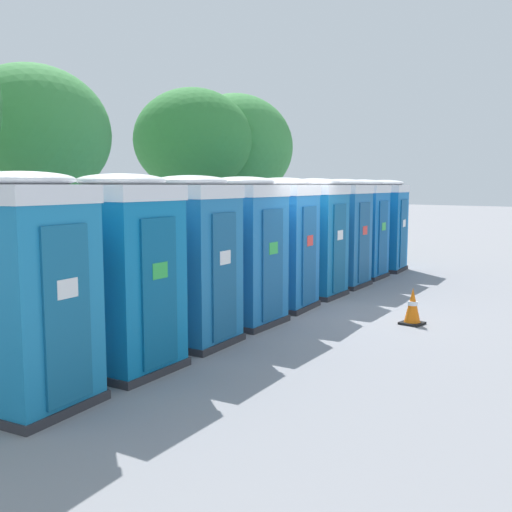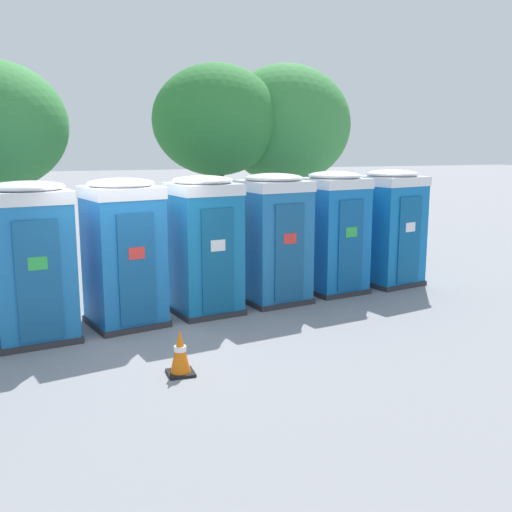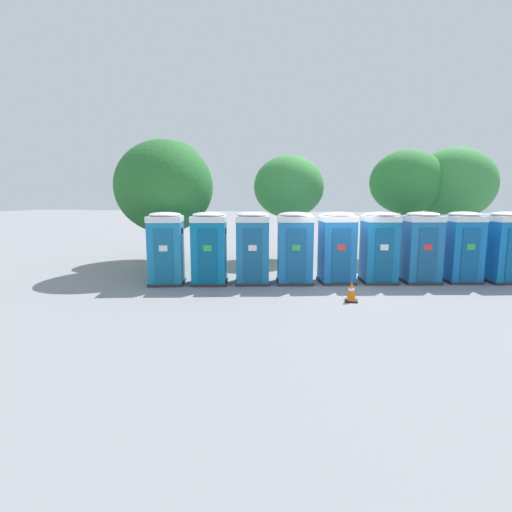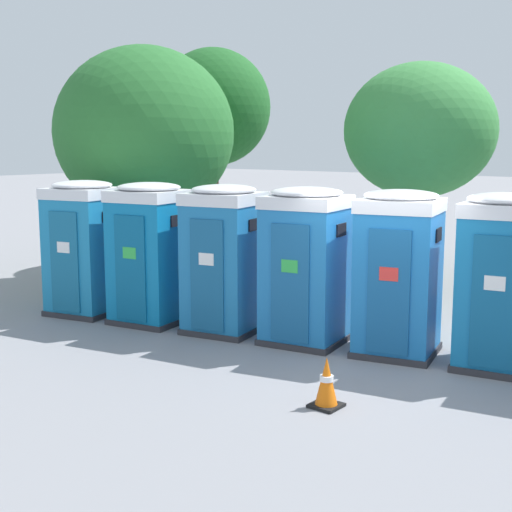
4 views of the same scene
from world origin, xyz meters
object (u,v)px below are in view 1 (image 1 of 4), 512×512
Objects in this scene: portapotty_3 at (244,250)px; portapotty_8 at (383,225)px; portapotty_1 at (124,272)px; portapotty_4 at (282,243)px; portapotty_5 at (315,237)px; portapotty_7 at (362,228)px; portapotty_6 at (341,232)px; traffic_cone at (413,307)px; street_tree_1 at (193,141)px; street_tree_0 at (235,148)px; portapotty_0 at (27,290)px; street_tree_3 at (33,135)px; portapotty_2 at (192,260)px.

portapotty_8 is (7.41, 1.51, 0.00)m from portapotty_3.
portapotty_4 is at bearing 12.69° from portapotty_1.
portapotty_5 and portapotty_7 have the same top height.
portapotty_6 reaches higher than traffic_cone.
portapotty_1 is 0.48× the size of street_tree_1.
portapotty_8 is 0.48× the size of street_tree_1.
portapotty_5 is 1.00× the size of portapotty_7.
street_tree_0 reaches higher than portapotty_1.
portapotty_7 is (1.47, 0.34, 0.00)m from portapotty_6.
portapotty_0 is 9.07m from portapotty_6.
street_tree_3 is at bearing 70.69° from portapotty_1.
portapotty_0 and portapotty_8 have the same top height.
portapotty_3 is at bearing -168.07° from portapotty_6.
street_tree_0 is 1.07× the size of street_tree_3.
portapotty_3 is at bearing -167.78° from portapotty_7.
portapotty_1 is 10.87m from street_tree_1.
traffic_cone is (-2.98, -8.76, -3.39)m from street_tree_1.
portapotty_7 is at bearing 11.82° from portapotty_4.
portapotty_1 is 1.00× the size of portapotty_3.
street_tree_1 reaches higher than portapotty_4.
portapotty_0 is 7.56m from portapotty_5.
portapotty_8 is 3.97× the size of traffic_cone.
portapotty_6 is 3.97× the size of traffic_cone.
portapotty_0 is at bearing -167.84° from portapotty_5.
traffic_cone is (1.87, -2.24, -0.97)m from portapotty_3.
street_tree_1 reaches higher than portapotty_1.
portapotty_7 is at bearing -101.75° from street_tree_0.
portapotty_2 is 0.48× the size of street_tree_1.
street_tree_0 is at bearing 40.06° from portapotty_2.
portapotty_4 and portapotty_6 have the same top height.
traffic_cone is (4.83, -1.59, -0.97)m from portapotty_1.
traffic_cone is (-2.57, -3.18, -0.97)m from portapotty_6.
street_tree_3 is at bearing 153.74° from portapotty_8.
street_tree_3 reaches higher than portapotty_2.
portapotty_1 is 12.77m from street_tree_0.
portapotty_1 is at bearing -137.42° from street_tree_1.
portapotty_2 is at bearing -96.78° from street_tree_3.
portapotty_3 is 8.48m from street_tree_1.
portapotty_1 and portapotty_3 have the same top height.
portapotty_1 is 9.07m from portapotty_7.
portapotty_2 is at bearing -139.94° from street_tree_0.
portapotty_2 is 11.43m from street_tree_0.
traffic_cone is at bearing -128.93° from portapotty_6.
portapotty_8 is (5.94, 1.15, -0.00)m from portapotty_4.
portapotty_6 is (8.87, 1.89, -0.00)m from portapotty_0.
portapotty_7 is at bearing 12.18° from portapotty_0.
portapotty_0 is 4.54m from portapotty_3.
portapotty_2 and portapotty_7 have the same top height.
portapotty_6 is 1.00× the size of portapotty_8.
traffic_cone is (-1.08, -2.88, -0.97)m from portapotty_5.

